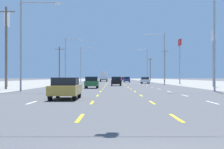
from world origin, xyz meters
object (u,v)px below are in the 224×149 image
streetlight_right_row_0 (208,32)px  streetlight_left_row_1 (66,58)px  pole_sign_left_row_1 (6,29)px  pole_sign_right_row_1 (212,46)px  sedan_inner_left_nearest (64,88)px  streetlight_left_row_2 (81,62)px  hatchback_center_turn_mid (115,81)px  streetlight_right_row_1 (161,55)px  box_truck_inner_left_farther (103,76)px  streetlight_right_row_2 (145,63)px  pole_sign_right_row_2 (179,49)px  streetlight_left_row_0 (24,38)px  sedan_far_right_midfar (144,80)px  hatchback_inner_right_far (126,80)px  sedan_inner_right_farthest (123,79)px  hatchback_inner_left_near (91,82)px

streetlight_right_row_0 → streetlight_left_row_1: 39.46m
pole_sign_left_row_1 → pole_sign_right_row_1: 30.90m
sedan_inner_left_nearest → streetlight_left_row_2: 81.84m
streetlight_right_row_0 → hatchback_center_turn_mid: bearing=113.0°
streetlight_left_row_1 → streetlight_right_row_1: 19.49m
box_truck_inner_left_farther → streetlight_right_row_2: streetlight_right_row_2 is taller
pole_sign_right_row_2 → streetlight_left_row_2: 38.22m
streetlight_left_row_1 → streetlight_right_row_1: size_ratio=0.90×
pole_sign_left_row_1 → streetlight_left_row_0: bearing=-66.2°
sedan_far_right_midfar → pole_sign_right_row_2: pole_sign_right_row_2 is taller
hatchback_inner_right_far → streetlight_left_row_2: bearing=147.8°
sedan_inner_left_nearest → streetlight_right_row_1: (13.42, 47.09, 5.32)m
sedan_inner_right_farthest → streetlight_left_row_2: (-13.56, -22.07, 5.26)m
sedan_inner_right_farthest → streetlight_right_row_0: streetlight_right_row_0 is taller
sedan_far_right_midfar → streetlight_right_row_2: size_ratio=0.44×
pole_sign_right_row_1 → streetlight_left_row_1: streetlight_left_row_1 is taller
sedan_inner_left_nearest → box_truck_inner_left_farther: box_truck_inner_left_farther is taller
hatchback_inner_left_near → pole_sign_right_row_2: pole_sign_right_row_2 is taller
hatchback_inner_right_far → streetlight_left_row_2: (-13.36, 8.40, 5.24)m
pole_sign_left_row_1 → box_truck_inner_left_farther: bearing=78.2°
sedan_inner_left_nearest → streetlight_right_row_2: 82.72m
streetlight_right_row_1 → pole_sign_left_row_1: bearing=-141.6°
hatchback_inner_right_far → sedan_inner_right_farthest: 30.47m
sedan_far_right_midfar → streetlight_right_row_2: 27.54m
sedan_far_right_midfar → streetlight_left_row_0: size_ratio=0.47×
hatchback_inner_left_near → streetlight_right_row_0: (12.89, -9.70, 5.38)m
hatchback_inner_right_far → streetlight_left_row_1: streetlight_left_row_1 is taller
hatchback_inner_right_far → sedan_inner_left_nearest: bearing=-95.7°
streetlight_right_row_0 → box_truck_inner_left_farther: bearing=99.8°
hatchback_inner_right_far → pole_sign_right_row_2: bearing=-63.3°
sedan_far_right_midfar → pole_sign_left_row_1: pole_sign_left_row_1 is taller
hatchback_center_turn_mid → streetlight_right_row_1: 16.25m
sedan_far_right_midfar → streetlight_right_row_1: size_ratio=0.43×
sedan_inner_left_nearest → streetlight_left_row_2: bearing=94.3°
pole_sign_left_row_1 → streetlight_left_row_0: (6.20, -14.06, -2.87)m
hatchback_inner_right_far → streetlight_right_row_2: (6.28, 8.40, 5.00)m
hatchback_center_turn_mid → sedan_inner_right_farthest: 68.53m
hatchback_inner_right_far → pole_sign_right_row_1: 45.77m
streetlight_right_row_0 → streetlight_right_row_2: bearing=89.8°
sedan_inner_right_farthest → streetlight_left_row_0: 91.89m
box_truck_inner_left_farther → streetlight_right_row_2: 14.94m
pole_sign_right_row_2 → streetlight_left_row_2: size_ratio=0.92×
hatchback_inner_left_near → box_truck_inner_left_farther: (0.02, 65.04, 1.05)m
streetlight_left_row_1 → box_truck_inner_left_farther: bearing=80.8°
box_truck_inner_left_farther → streetlight_left_row_2: size_ratio=0.68×
hatchback_center_turn_mid → streetlight_right_row_2: (9.70, 46.37, 5.00)m
pole_sign_right_row_1 → streetlight_left_row_2: size_ratio=0.81×
hatchback_center_turn_mid → sedan_far_right_midfar: bearing=70.8°
sedan_inner_right_farthest → streetlight_right_row_1: size_ratio=0.43×
box_truck_inner_left_farther → pole_sign_right_row_2: pole_sign_right_row_2 is taller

